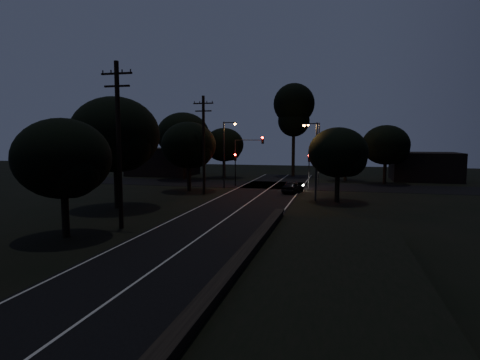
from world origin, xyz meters
The scene contains 23 objects.
ground centered at (0.00, 0.00, 0.00)m, with size 160.00×160.00×0.00m, color black.
road_surface centered at (0.00, 31.12, 0.01)m, with size 60.00×70.00×0.03m.
retaining_wall centered at (7.74, 3.00, 0.62)m, with size 6.93×26.00×1.60m.
utility_pole_mid centered at (-6.00, 15.00, 5.74)m, with size 2.20×0.30×11.00m.
utility_pole_far centered at (-6.00, 32.00, 5.48)m, with size 2.20×0.30×10.50m.
tree_left_b centered at (-7.80, 11.88, 4.70)m, with size 5.70×5.70×7.24m.
tree_left_c centered at (-10.23, 21.85, 6.18)m, with size 7.56×7.56×9.55m.
tree_left_d centered at (-8.28, 33.87, 5.11)m, with size 6.21×6.21×7.89m.
tree_far_nw centered at (-8.79, 49.88, 4.90)m, with size 5.98×5.98×7.58m.
tree_far_w centered at (-13.73, 45.85, 6.34)m, with size 7.64×7.64×9.75m.
tree_far_ne centered at (9.20, 49.89, 4.56)m, with size 5.57×5.57×7.05m.
tree_far_e centered at (14.22, 46.88, 5.02)m, with size 6.10×6.10×7.74m.
tree_right_a centered at (8.20, 29.89, 4.58)m, with size 5.55×5.55×7.06m.
tall_pine centered at (1.00, 55.00, 10.51)m, with size 6.42×6.42×14.58m.
building_left centered at (-20.00, 52.00, 2.20)m, with size 10.00×8.00×4.40m, color black.
building_right centered at (20.00, 53.00, 2.00)m, with size 9.00×7.00×4.00m, color black.
signal_left centered at (-4.60, 39.99, 2.84)m, with size 0.28×0.35×4.10m.
signal_right centered at (4.60, 39.99, 2.84)m, with size 0.28×0.35×4.10m.
signal_mast centered at (-2.91, 39.99, 4.34)m, with size 3.70×0.35×6.25m.
streetlight_a centered at (-5.31, 38.00, 4.64)m, with size 1.66×0.26×8.00m.
streetlight_b centered at (5.31, 44.00, 4.64)m, with size 1.66×0.26×8.00m.
streetlight_c centered at (5.83, 30.00, 4.35)m, with size 1.46×0.26×7.50m.
car centered at (3.20, 35.37, 0.67)m, with size 1.58×3.93×1.34m, color black.
Camera 1 is at (8.16, -8.78, 6.04)m, focal length 30.00 mm.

